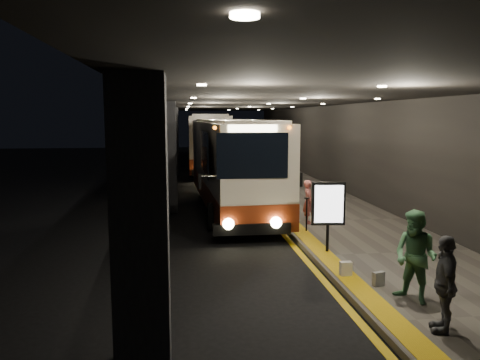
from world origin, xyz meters
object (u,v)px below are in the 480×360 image
coach_second (207,144)px  bag_plain (346,269)px  coach_main (232,168)px  passenger_waiting_grey (445,284)px  passenger_waiting_green (416,257)px  passenger_boarding (308,202)px  bag_polka (379,279)px  stanchion_post (307,215)px  info_sign (328,205)px

coach_second → bag_plain: bearing=-84.3°
coach_main → passenger_waiting_grey: 12.06m
coach_main → passenger_waiting_green: size_ratio=6.29×
coach_second → passenger_boarding: (2.50, -17.98, -0.96)m
passenger_waiting_grey → bag_polka: bearing=-153.9°
passenger_boarding → stanchion_post: size_ratio=1.39×
passenger_boarding → info_sign: bearing=-177.0°
coach_main → passenger_waiting_green: bearing=-79.1°
coach_main → bag_polka: (2.18, -9.61, -1.41)m
passenger_waiting_grey → bag_plain: 3.06m
bag_polka → coach_main: bearing=102.8°
coach_second → bag_polka: bearing=-83.3°
coach_main → bag_plain: bearing=-81.6°
bag_polka → stanchion_post: size_ratio=0.29×
passenger_boarding → info_sign: size_ratio=0.78×
passenger_waiting_grey → stanchion_post: size_ratio=1.55×
passenger_waiting_grey → stanchion_post: bearing=-155.3°
passenger_waiting_grey → stanchion_post: passenger_waiting_grey is taller
coach_main → coach_second: 14.50m
coach_main → passenger_waiting_green: coach_main is taller
coach_main → passenger_boarding: coach_main is taller
bag_plain → stanchion_post: size_ratio=0.31×
coach_second → coach_main: bearing=-88.2°
coach_main → stanchion_post: coach_main is taller
info_sign → bag_plain: bearing=-88.5°
stanchion_post → bag_polka: bearing=-87.0°
passenger_waiting_green → bag_polka: size_ratio=5.85×
passenger_boarding → bag_polka: passenger_boarding is taller
passenger_boarding → passenger_waiting_grey: size_ratio=0.89×
coach_second → bag_polka: size_ratio=39.19×
passenger_waiting_green → info_sign: size_ratio=0.96×
coach_second → passenger_boarding: size_ratio=8.23×
stanchion_post → bag_plain: bearing=-92.9°
passenger_waiting_green → info_sign: bearing=158.4°
coach_main → info_sign: coach_main is taller
passenger_boarding → passenger_waiting_green: passenger_waiting_green is taller
passenger_boarding → passenger_waiting_grey: bearing=-169.7°
bag_polka → info_sign: bearing=96.5°
coach_main → stanchion_post: (1.92, -4.61, -1.03)m
bag_plain → passenger_waiting_green: bearing=-63.7°
coach_main → passenger_boarding: size_ratio=7.73×
passenger_boarding → bag_polka: size_ratio=4.76×
coach_main → coach_second: (-0.22, 14.50, 0.14)m
passenger_waiting_grey → coach_second: bearing=-153.3°
passenger_waiting_green → coach_second: bearing=154.5°
coach_main → passenger_waiting_grey: coach_main is taller
bag_polka → passenger_waiting_grey: bearing=-85.0°
passenger_boarding → passenger_waiting_grey: passenger_waiting_grey is taller
info_sign → coach_main: bearing=111.8°
coach_main → bag_polka: size_ratio=36.81×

